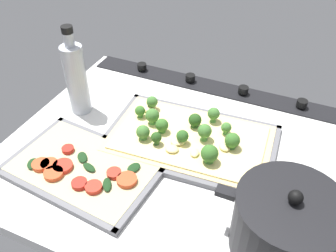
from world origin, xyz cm
name	(u,v)px	position (x,y,z in cm)	size (l,w,h in cm)	color
ground_plane	(177,156)	(0.00, 0.00, -1.50)	(79.29, 64.66, 3.00)	white
stove_control_panel	(216,87)	(0.00, -28.83, 0.55)	(76.12, 7.00, 2.60)	black
baking_tray_front	(190,142)	(-1.53, -4.12, 0.37)	(41.15, 27.21, 1.30)	slate
broccoli_pizza	(188,136)	(-1.01, -4.10, 1.97)	(38.61, 24.68, 5.75)	#D3B77F
baking_tray_back	(84,169)	(16.54, 13.53, 0.38)	(34.10, 24.12, 1.30)	slate
veggie_pizza_back	(82,168)	(16.51, 14.04, 1.16)	(31.49, 21.51, 1.90)	#BDB483
cooking_pot	(286,225)	(-26.12, 15.08, 6.19)	(25.28, 18.44, 14.67)	black
oil_bottle	(76,78)	(29.59, -4.86, 9.89)	(5.40, 5.40, 23.54)	#B7BCC6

